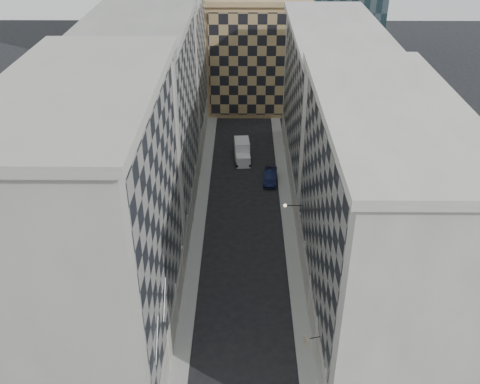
{
  "coord_description": "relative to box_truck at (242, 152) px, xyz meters",
  "views": [
    {
      "loc": [
        -0.05,
        -21.93,
        35.28
      ],
      "look_at": [
        -0.32,
        14.5,
        13.46
      ],
      "focal_mm": 40.0,
      "sensor_mm": 36.0,
      "label": 1
    }
  ],
  "objects": [
    {
      "name": "bracket_lamp",
      "position": [
        4.62,
        -22.03,
        5.0
      ],
      "size": [
        1.98,
        0.36,
        0.36
      ],
      "color": "black",
      "rests_on": "ground"
    },
    {
      "name": "sidewalk_east",
      "position": [
        5.49,
        -16.03,
        -1.13
      ],
      "size": [
        1.5,
        100.0,
        0.15
      ],
      "primitive_type": "cube",
      "color": "#979791",
      "rests_on": "ground"
    },
    {
      "name": "tan_block",
      "position": [
        2.24,
        21.87,
        8.23
      ],
      "size": [
        16.8,
        14.8,
        18.8
      ],
      "color": "tan",
      "rests_on": "ground"
    },
    {
      "name": "bldg_right_a",
      "position": [
        11.12,
        -31.03,
        9.12
      ],
      "size": [
        10.8,
        26.8,
        20.7
      ],
      "color": "#A9A49B",
      "rests_on": "ground"
    },
    {
      "name": "flagpoles_left",
      "position": [
        -5.66,
        -40.03,
        6.8
      ],
      "size": [
        0.1,
        6.33,
        2.33
      ],
      "color": "gray",
      "rests_on": "ground"
    },
    {
      "name": "sidewalk_west",
      "position": [
        -5.01,
        -16.03,
        -1.13
      ],
      "size": [
        1.5,
        100.0,
        0.15
      ],
      "primitive_type": "cube",
      "color": "#979791",
      "rests_on": "ground"
    },
    {
      "name": "bldg_left_c",
      "position": [
        -10.64,
        8.97,
        9.62
      ],
      "size": [
        10.8,
        22.8,
        21.7
      ],
      "color": "#9C978C",
      "rests_on": "ground"
    },
    {
      "name": "box_truck",
      "position": [
        0.0,
        0.0,
        0.0
      ],
      "size": [
        2.41,
        5.17,
        2.76
      ],
      "rotation": [
        0.0,
        0.0,
        0.07
      ],
      "color": "silver",
      "rests_on": "ground"
    },
    {
      "name": "shop_sign",
      "position": [
        5.19,
        -38.13,
        2.63
      ],
      "size": [
        1.28,
        0.79,
        0.89
      ],
      "rotation": [
        0.0,
        0.0,
        0.25
      ],
      "color": "black",
      "rests_on": "ground"
    },
    {
      "name": "bldg_right_b",
      "position": [
        11.13,
        -4.03,
        8.65
      ],
      "size": [
        10.8,
        28.8,
        19.7
      ],
      "color": "#A9A49B",
      "rests_on": "ground"
    },
    {
      "name": "bldg_left_b",
      "position": [
        -10.64,
        -13.03,
        10.12
      ],
      "size": [
        10.8,
        22.8,
        22.7
      ],
      "color": "gray",
      "rests_on": "ground"
    },
    {
      "name": "bldg_left_a",
      "position": [
        -10.64,
        -35.03,
        10.62
      ],
      "size": [
        10.8,
        22.8,
        23.7
      ],
      "color": "#9C978C",
      "rests_on": "ground"
    },
    {
      "name": "dark_car",
      "position": [
        3.74,
        -6.31,
        -0.44
      ],
      "size": [
        2.02,
        4.74,
        1.52
      ],
      "primitive_type": "imported",
      "rotation": [
        0.0,
        0.0,
        -0.09
      ],
      "color": "black",
      "rests_on": "ground"
    }
  ]
}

